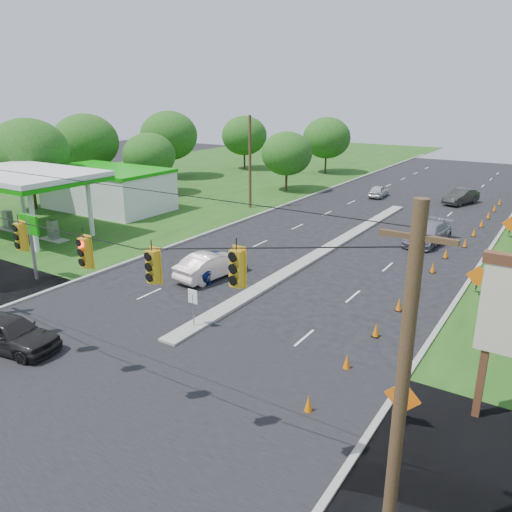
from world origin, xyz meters
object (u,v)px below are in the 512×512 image
Objects in this scene: blue_pickup at (212,263)px; black_sedan at (10,333)px; white_sedan at (211,265)px; gas_station at (95,186)px.

black_sedan is at bearing 82.29° from blue_pickup.
black_sedan is 12.30m from white_sedan.
blue_pickup is (19.53, -7.45, -1.88)m from gas_station.
gas_station is 4.01× the size of white_sedan.
gas_station is 3.96× the size of blue_pickup.
black_sedan is 0.97× the size of white_sedan.
white_sedan reaches higher than blue_pickup.
blue_pickup is at bearing -50.19° from white_sedan.
black_sedan reaches higher than white_sedan.
gas_station reaches higher than white_sedan.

